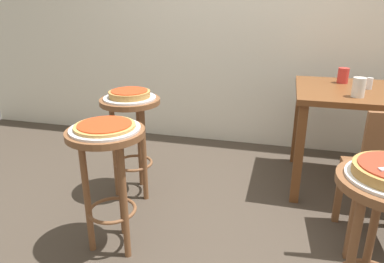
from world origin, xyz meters
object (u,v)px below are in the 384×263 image
object	(u,v)px
serving_plate_leftside	(130,98)
cup_far_edge	(343,75)
cup_near_edge	(359,87)
dining_table	(362,106)
pizza_leftside	(130,94)
serving_plate_middle	(105,129)
stool_middle	(108,162)
pizza_middle	(105,126)
stool_leftside	(131,124)
condiment_shaker	(370,83)

from	to	relation	value
serving_plate_leftside	cup_far_edge	size ratio (longest dim) A/B	3.11
serving_plate_leftside	cup_near_edge	world-z (taller)	cup_near_edge
cup_far_edge	cup_near_edge	bearing A→B (deg)	-83.92
dining_table	pizza_leftside	bearing A→B (deg)	-161.46
serving_plate_middle	cup_near_edge	size ratio (longest dim) A/B	2.89
pizza_leftside	serving_plate_middle	bearing A→B (deg)	-77.64
dining_table	cup_far_edge	world-z (taller)	cup_far_edge
serving_plate_middle	cup_near_edge	bearing A→B (deg)	34.02
cup_far_edge	stool_middle	bearing A→B (deg)	-134.42
stool_middle	pizza_middle	world-z (taller)	pizza_middle
stool_middle	pizza_middle	xyz separation A→B (m)	(0.00, 0.00, 0.20)
stool_leftside	condiment_shaker	bearing A→B (deg)	19.21
pizza_middle	pizza_leftside	bearing A→B (deg)	102.36
serving_plate_middle	condiment_shaker	distance (m)	1.86
dining_table	cup_far_edge	distance (m)	0.29
pizza_leftside	condiment_shaker	world-z (taller)	condiment_shaker
dining_table	cup_near_edge	distance (m)	0.30
dining_table	stool_leftside	bearing A→B (deg)	-161.46
pizza_middle	cup_far_edge	distance (m)	1.85
stool_middle	stool_leftside	size ratio (longest dim) A/B	1.00
stool_leftside	pizza_leftside	distance (m)	0.22
serving_plate_middle	pizza_middle	xyz separation A→B (m)	(0.00, 0.00, 0.02)
serving_plate_middle	pizza_middle	size ratio (longest dim) A/B	1.16
stool_middle	stool_leftside	xyz separation A→B (m)	(-0.13, 0.60, 0.00)
stool_leftside	cup_near_edge	bearing A→B (deg)	11.54
stool_leftside	condiment_shaker	world-z (taller)	condiment_shaker
serving_plate_leftside	dining_table	bearing A→B (deg)	18.54
cup_far_edge	stool_leftside	bearing A→B (deg)	-153.30
pizza_middle	cup_near_edge	size ratio (longest dim) A/B	2.50
serving_plate_middle	dining_table	world-z (taller)	dining_table
pizza_leftside	cup_near_edge	world-z (taller)	cup_near_edge
serving_plate_middle	pizza_leftside	size ratio (longest dim) A/B	1.31
serving_plate_leftside	cup_far_edge	world-z (taller)	cup_far_edge
cup_near_edge	serving_plate_middle	bearing A→B (deg)	-145.98
pizza_middle	serving_plate_leftside	size ratio (longest dim) A/B	0.89
serving_plate_leftside	pizza_leftside	world-z (taller)	pizza_leftside
pizza_middle	pizza_leftside	distance (m)	0.62
cup_far_edge	dining_table	bearing A→B (deg)	-57.26
serving_plate_leftside	dining_table	world-z (taller)	dining_table
stool_middle	pizza_middle	distance (m)	0.20
stool_middle	pizza_leftside	world-z (taller)	pizza_leftside
pizza_middle	stool_leftside	distance (m)	0.65
cup_far_edge	serving_plate_middle	bearing A→B (deg)	-134.42
serving_plate_middle	pizza_leftside	distance (m)	0.62
stool_middle	condiment_shaker	distance (m)	1.88
serving_plate_middle	stool_middle	bearing A→B (deg)	0.00
stool_middle	cup_near_edge	xyz separation A→B (m)	(1.34, 0.91, 0.28)
dining_table	cup_near_edge	world-z (taller)	cup_near_edge
serving_plate_leftside	cup_far_edge	xyz separation A→B (m)	(1.43, 0.72, 0.09)
dining_table	cup_near_edge	bearing A→B (deg)	-110.35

